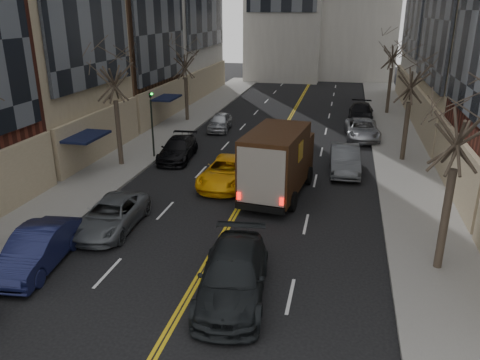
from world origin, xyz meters
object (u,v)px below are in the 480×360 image
(ups_truck, at_px, (278,162))
(observer_sedan, at_px, (233,275))
(pedestrian, at_px, (286,199))
(taxi, at_px, (228,172))

(ups_truck, distance_m, observer_sedan, 9.75)
(ups_truck, bearing_deg, pedestrian, -64.98)
(observer_sedan, relative_size, taxi, 1.07)
(pedestrian, bearing_deg, observer_sedan, -176.35)
(taxi, bearing_deg, pedestrian, -38.52)
(taxi, relative_size, pedestrian, 3.60)
(taxi, xyz_separation_m, pedestrian, (3.77, -3.24, 0.00))
(observer_sedan, xyz_separation_m, pedestrian, (0.87, 7.45, -0.05))
(ups_truck, height_order, taxi, ups_truck)
(ups_truck, distance_m, taxi, 3.37)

